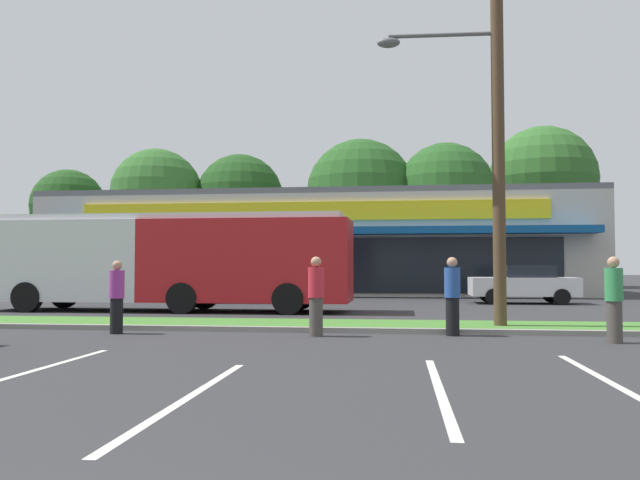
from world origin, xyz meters
name	(u,v)px	position (x,y,z in m)	size (l,w,h in m)	color
grass_median	(325,325)	(0.00, 14.00, 0.06)	(56.00, 2.20, 0.12)	#427A2D
curb_lip	(318,330)	(0.00, 12.78, 0.06)	(56.00, 0.24, 0.12)	gray
parking_stripe_0	(28,372)	(-3.43, 6.82, 0.00)	(0.12, 4.80, 0.01)	silver
parking_stripe_1	(189,397)	(-0.60, 5.43, 0.00)	(0.12, 4.80, 0.01)	silver
parking_stripe_2	(439,389)	(2.30, 6.26, 0.00)	(0.12, 4.80, 0.01)	silver
parking_stripe_3	(608,381)	(4.54, 7.06, 0.00)	(0.12, 4.80, 0.01)	silver
storefront_building	(320,245)	(-2.71, 35.23, 2.78)	(29.73, 11.81, 5.56)	#BCB7AD
tree_far_left	(68,206)	(-23.40, 44.45, 6.18)	(5.61, 5.61, 9.01)	#473323
tree_left	(157,194)	(-15.53, 42.48, 6.77)	(6.57, 6.57, 10.07)	#473323
tree_mid_left	(240,198)	(-9.73, 44.01, 6.56)	(6.45, 6.45, 9.81)	#473323
tree_mid	(361,194)	(-0.71, 42.77, 6.61)	(7.68, 7.68, 10.46)	#473323
tree_mid_right	(446,192)	(5.11, 42.27, 6.64)	(6.63, 6.63, 9.97)	#473323
tree_right	(543,179)	(12.58, 46.88, 7.99)	(7.84, 7.84, 11.93)	#473323
utility_pole	(492,109)	(4.07, 13.76, 5.30)	(3.03, 2.40, 9.90)	#4C3826
city_bus	(168,259)	(-5.96, 19.11, 1.77)	(12.54, 2.71, 3.25)	#AD191E
car_0	(255,284)	(-4.12, 24.40, 0.77)	(4.71, 1.98, 1.50)	#B7B7BC
car_2	(524,284)	(6.93, 25.09, 0.80)	(4.21, 2.01, 1.57)	silver
pedestrian_near_bench	(452,296)	(2.99, 12.45, 0.86)	(0.35, 0.35, 1.72)	black
pedestrian_by_pole	(614,299)	(6.05, 11.46, 0.86)	(0.34, 0.34, 1.71)	#47423D
pedestrian_mid	(117,297)	(-4.48, 11.96, 0.83)	(0.33, 0.33, 1.64)	black
pedestrian_far	(316,296)	(0.04, 11.99, 0.87)	(0.35, 0.35, 1.73)	#47423D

